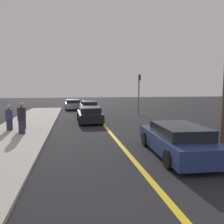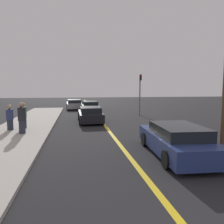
# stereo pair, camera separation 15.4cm
# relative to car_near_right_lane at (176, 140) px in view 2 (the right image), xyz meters

# --- Properties ---
(road_center_line) EXTENTS (0.20, 60.00, 0.01)m
(road_center_line) POSITION_rel_car_near_right_lane_xyz_m (-1.90, 11.47, -0.62)
(road_center_line) COLOR gold
(road_center_line) RESTS_ON ground_plane
(sidewalk_left) EXTENTS (3.67, 27.55, 0.14)m
(sidewalk_left) POSITION_rel_car_near_right_lane_xyz_m (-7.33, 7.25, -0.55)
(sidewalk_left) COLOR #ADA89E
(sidewalk_left) RESTS_ON ground_plane
(car_near_right_lane) EXTENTS (2.19, 4.81, 1.26)m
(car_near_right_lane) POSITION_rel_car_near_right_lane_xyz_m (0.00, 0.00, 0.00)
(car_near_right_lane) COLOR navy
(car_near_right_lane) RESTS_ON ground_plane
(car_ahead_center) EXTENTS (1.93, 4.21, 1.22)m
(car_ahead_center) POSITION_rel_car_near_right_lane_xyz_m (-2.82, 9.17, -0.02)
(car_ahead_center) COLOR black
(car_ahead_center) RESTS_ON ground_plane
(car_far_distant) EXTENTS (2.05, 4.81, 1.21)m
(car_far_distant) POSITION_rel_car_near_right_lane_xyz_m (-2.35, 16.66, -0.03)
(car_far_distant) COLOR #144728
(car_far_distant) RESTS_ON ground_plane
(car_parked_left_lot) EXTENTS (2.10, 4.36, 1.22)m
(car_parked_left_lot) POSITION_rel_car_near_right_lane_xyz_m (-4.08, 20.32, -0.02)
(car_parked_left_lot) COLOR #9E9EA3
(car_parked_left_lot) RESTS_ON ground_plane
(pedestrian_mid_group) EXTENTS (0.42, 0.42, 1.77)m
(pedestrian_mid_group) POSITION_rel_car_near_right_lane_xyz_m (-6.97, 4.83, 0.39)
(pedestrian_mid_group) COLOR #282D3D
(pedestrian_mid_group) RESTS_ON sidewalk_left
(pedestrian_far_standing) EXTENTS (0.42, 0.42, 1.55)m
(pedestrian_far_standing) POSITION_rel_car_near_right_lane_xyz_m (-7.94, 6.02, 0.28)
(pedestrian_far_standing) COLOR #282D3D
(pedestrian_far_standing) RESTS_ON sidewalk_left
(pedestrian_by_sign) EXTENTS (0.33, 0.33, 1.62)m
(pedestrian_by_sign) POSITION_rel_car_near_right_lane_xyz_m (-7.23, 6.53, 0.33)
(pedestrian_by_sign) COLOR #282D3D
(pedestrian_by_sign) RESTS_ON sidewalk_left
(traffic_light) EXTENTS (0.18, 0.40, 3.99)m
(traffic_light) POSITION_rel_car_near_right_lane_xyz_m (2.28, 12.55, 1.83)
(traffic_light) COLOR slate
(traffic_light) RESTS_ON ground_plane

